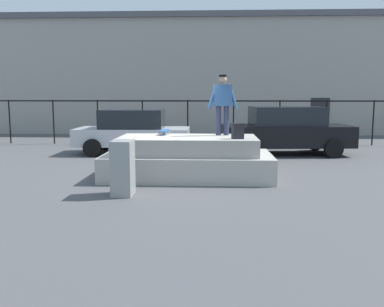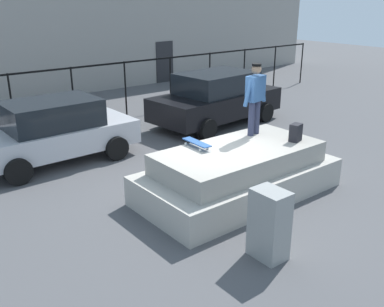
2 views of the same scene
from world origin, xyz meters
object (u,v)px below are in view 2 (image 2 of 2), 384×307
(skateboarder, at_px, (255,94))
(car_silver_sedan_near, at_px, (54,131))
(backpack, at_px, (296,133))
(car_black_sedan_mid, at_px, (216,98))
(utility_box, at_px, (269,224))
(skateboard, at_px, (197,143))

(skateboarder, bearing_deg, car_silver_sedan_near, 128.91)
(skateboarder, distance_m, backpack, 1.25)
(skateboarder, xyz_separation_m, backpack, (0.37, -0.93, -0.75))
(skateboarder, relative_size, car_silver_sedan_near, 0.39)
(car_silver_sedan_near, bearing_deg, backpack, -53.90)
(skateboarder, bearing_deg, car_black_sedan_mid, 58.96)
(car_black_sedan_mid, bearing_deg, utility_box, -125.30)
(car_silver_sedan_near, height_order, utility_box, car_silver_sedan_near)
(skateboarder, height_order, utility_box, skateboarder)
(skateboarder, bearing_deg, skateboard, 175.98)
(skateboarder, bearing_deg, backpack, -68.50)
(car_silver_sedan_near, distance_m, utility_box, 6.63)
(skateboard, bearing_deg, car_silver_sedan_near, 112.62)
(backpack, relative_size, car_black_sedan_mid, 0.08)
(skateboarder, xyz_separation_m, car_black_sedan_mid, (2.43, 4.04, -1.14))
(skateboarder, height_order, skateboard, skateboarder)
(backpack, height_order, car_black_sedan_mid, car_black_sedan_mid)
(car_silver_sedan_near, bearing_deg, skateboard, -67.38)
(car_black_sedan_mid, xyz_separation_m, utility_box, (-4.66, -6.59, -0.29))
(skateboarder, xyz_separation_m, car_silver_sedan_near, (-3.23, 4.01, -1.20))
(skateboarder, bearing_deg, utility_box, -131.23)
(car_silver_sedan_near, distance_m, car_black_sedan_mid, 5.66)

